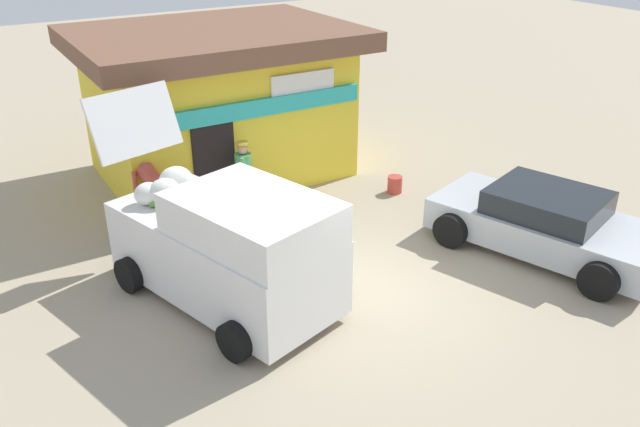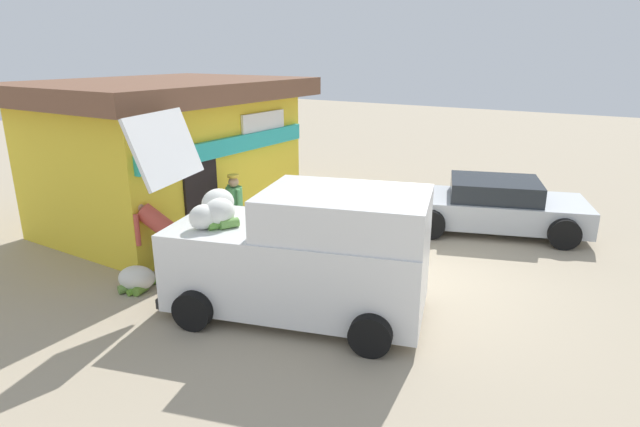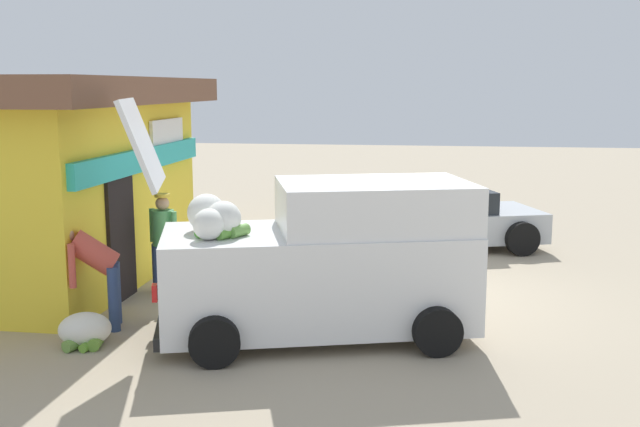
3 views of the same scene
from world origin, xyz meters
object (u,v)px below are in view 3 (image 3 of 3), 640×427
object	(u,v)px
storefront_bar	(32,176)
unloaded_banana_pile	(85,331)
customer_bending	(95,265)
delivery_van	(326,260)
parked_sedan	(437,220)
paint_bucket	(258,241)
vendor_standing	(164,237)

from	to	relation	value
storefront_bar	unloaded_banana_pile	size ratio (longest dim) A/B	7.79
customer_bending	storefront_bar	bearing A→B (deg)	43.05
storefront_bar	delivery_van	world-z (taller)	storefront_bar
storefront_bar	parked_sedan	distance (m)	7.66
parked_sedan	paint_bucket	xyz separation A→B (m)	(-0.76, 3.52, -0.39)
delivery_van	vendor_standing	xyz separation A→B (m)	(1.57, 2.78, -0.10)
delivery_van	paint_bucket	bearing A→B (deg)	22.81
paint_bucket	storefront_bar	bearing A→B (deg)	131.45
parked_sedan	vendor_standing	world-z (taller)	vendor_standing
customer_bending	unloaded_banana_pile	distance (m)	0.98
vendor_standing	storefront_bar	bearing A→B (deg)	77.71
parked_sedan	paint_bucket	distance (m)	3.62
storefront_bar	parked_sedan	world-z (taller)	storefront_bar
storefront_bar	delivery_van	xyz separation A→B (m)	(-2.11, -5.22, -0.75)
delivery_van	unloaded_banana_pile	xyz separation A→B (m)	(-0.88, 2.92, -0.81)
delivery_van	customer_bending	bearing A→B (deg)	93.61
storefront_bar	customer_bending	bearing A→B (deg)	-136.95
parked_sedan	storefront_bar	bearing A→B (deg)	118.00
customer_bending	paint_bucket	xyz separation A→B (m)	(5.09, -1.01, -0.69)
storefront_bar	unloaded_banana_pile	xyz separation A→B (m)	(-2.99, -2.30, -1.56)
unloaded_banana_pile	paint_bucket	bearing A→B (deg)	-8.49
unloaded_banana_pile	parked_sedan	bearing A→B (deg)	-33.84
parked_sedan	paint_bucket	world-z (taller)	parked_sedan
parked_sedan	vendor_standing	bearing A→B (deg)	133.95
storefront_bar	delivery_van	bearing A→B (deg)	-111.96
delivery_van	parked_sedan	distance (m)	5.86
customer_bending	unloaded_banana_pile	xyz separation A→B (m)	(-0.69, -0.15, -0.68)
delivery_van	customer_bending	size ratio (longest dim) A/B	3.30
vendor_standing	customer_bending	distance (m)	1.79
vendor_standing	paint_bucket	bearing A→B (deg)	-12.17
delivery_van	vendor_standing	distance (m)	3.19
unloaded_banana_pile	delivery_van	bearing A→B (deg)	-73.20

